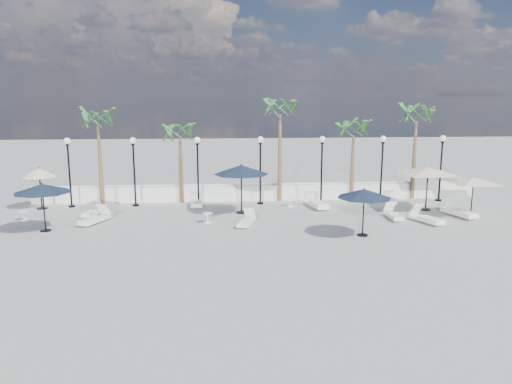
{
  "coord_description": "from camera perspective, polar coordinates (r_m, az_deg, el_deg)",
  "views": [
    {
      "loc": [
        -2.38,
        -21.18,
        6.12
      ],
      "look_at": [
        -0.56,
        2.39,
        1.5
      ],
      "focal_mm": 35.0,
      "sensor_mm": 36.0,
      "label": 1
    }
  ],
  "objects": [
    {
      "name": "parasol_cream_sq_a",
      "position": [
        28.07,
        19.09,
        2.66
      ],
      "size": [
        5.1,
        5.1,
        2.5
      ],
      "color": "black",
      "rests_on": "ground"
    },
    {
      "name": "lamppost_5",
      "position": [
        29.45,
        14.22,
        3.64
      ],
      "size": [
        0.36,
        0.36,
        3.84
      ],
      "color": "black",
      "rests_on": "ground"
    },
    {
      "name": "palm_1",
      "position": [
        28.66,
        -8.69,
        6.2
      ],
      "size": [
        2.6,
        2.6,
        4.7
      ],
      "color": "brown",
      "rests_on": "ground"
    },
    {
      "name": "lamppost_3",
      "position": [
        28.02,
        0.5,
        3.62
      ],
      "size": [
        0.36,
        0.36,
        3.84
      ],
      "color": "black",
      "rests_on": "ground"
    },
    {
      "name": "lounger_4",
      "position": [
        27.66,
        6.9,
        -1.23
      ],
      "size": [
        1.14,
        2.27,
        0.81
      ],
      "rotation": [
        0.0,
        0.0,
        0.21
      ],
      "color": "white",
      "rests_on": "ground"
    },
    {
      "name": "ground",
      "position": [
        22.18,
        1.93,
        -4.97
      ],
      "size": [
        100.0,
        100.0,
        0.0
      ],
      "primitive_type": "plane",
      "color": "#9B9B96",
      "rests_on": "ground"
    },
    {
      "name": "side_table_1",
      "position": [
        24.37,
        -5.55,
        -2.84
      ],
      "size": [
        0.5,
        0.5,
        0.48
      ],
      "color": "white",
      "rests_on": "ground"
    },
    {
      "name": "parasol_cream_sq_b",
      "position": [
        27.62,
        23.63,
        1.53
      ],
      "size": [
        4.31,
        4.31,
        2.16
      ],
      "color": "black",
      "rests_on": "ground"
    },
    {
      "name": "palm_2",
      "position": [
        28.73,
        2.78,
        9.04
      ],
      "size": [
        2.6,
        2.6,
        6.1
      ],
      "color": "brown",
      "rests_on": "ground"
    },
    {
      "name": "side_table_2",
      "position": [
        27.85,
        3.97,
        -1.1
      ],
      "size": [
        0.46,
        0.46,
        0.44
      ],
      "color": "white",
      "rests_on": "ground"
    },
    {
      "name": "side_table_0",
      "position": [
        27.23,
        -25.0,
        -2.37
      ],
      "size": [
        0.48,
        0.48,
        0.47
      ],
      "color": "white",
      "rests_on": "ground"
    },
    {
      "name": "lamppost_1",
      "position": [
        28.3,
        -13.79,
        3.37
      ],
      "size": [
        0.36,
        0.36,
        3.84
      ],
      "color": "black",
      "rests_on": "ground"
    },
    {
      "name": "lounger_3",
      "position": [
        28.06,
        -6.92,
        -1.13
      ],
      "size": [
        0.81,
        1.93,
        0.7
      ],
      "rotation": [
        0.0,
        0.0,
        0.11
      ],
      "color": "white",
      "rests_on": "ground"
    },
    {
      "name": "palm_3",
      "position": [
        29.63,
        11.1,
        6.65
      ],
      "size": [
        2.6,
        2.6,
        4.9
      ],
      "color": "brown",
      "rests_on": "ground"
    },
    {
      "name": "parasol_cream_small",
      "position": [
        29.32,
        -23.53,
        1.99
      ],
      "size": [
        1.87,
        1.87,
        2.3
      ],
      "color": "black",
      "rests_on": "ground"
    },
    {
      "name": "balustrade",
      "position": [
        29.33,
        0.32,
        -0.05
      ],
      "size": [
        26.0,
        0.3,
        1.01
      ],
      "color": "white",
      "rests_on": "ground"
    },
    {
      "name": "lounger_0",
      "position": [
        27.0,
        -18.2,
        -2.17
      ],
      "size": [
        0.82,
        1.68,
        0.6
      ],
      "rotation": [
        0.0,
        0.0,
        -0.19
      ],
      "color": "white",
      "rests_on": "ground"
    },
    {
      "name": "lamppost_2",
      "position": [
        27.94,
        -6.69,
        3.52
      ],
      "size": [
        0.36,
        0.36,
        3.84
      ],
      "color": "black",
      "rests_on": "ground"
    },
    {
      "name": "lounger_6",
      "position": [
        27.48,
        22.17,
        -2.09
      ],
      "size": [
        1.27,
        2.15,
        0.77
      ],
      "rotation": [
        0.0,
        0.0,
        0.32
      ],
      "color": "white",
      "rests_on": "ground"
    },
    {
      "name": "parasol_navy_left",
      "position": [
        24.39,
        -23.23,
        0.36
      ],
      "size": [
        2.54,
        2.54,
        2.24
      ],
      "color": "black",
      "rests_on": "ground"
    },
    {
      "name": "palm_0",
      "position": [
        29.29,
        -17.62,
        7.44
      ],
      "size": [
        2.6,
        2.6,
        5.5
      ],
      "color": "brown",
      "rests_on": "ground"
    },
    {
      "name": "lamppost_4",
      "position": [
        28.53,
        7.53,
        3.66
      ],
      "size": [
        0.36,
        0.36,
        3.84
      ],
      "color": "black",
      "rests_on": "ground"
    },
    {
      "name": "lounger_7",
      "position": [
        25.62,
        18.89,
        -2.83
      ],
      "size": [
        1.26,
        1.97,
        0.71
      ],
      "rotation": [
        0.0,
        0.0,
        0.38
      ],
      "color": "white",
      "rests_on": "ground"
    },
    {
      "name": "palm_4",
      "position": [
        30.78,
        17.87,
        7.94
      ],
      "size": [
        2.6,
        2.6,
        5.7
      ],
      "color": "brown",
      "rests_on": "ground"
    },
    {
      "name": "lamppost_0",
      "position": [
        29.08,
        -20.62,
        3.18
      ],
      "size": [
        0.36,
        0.36,
        3.84
      ],
      "color": "black",
      "rests_on": "ground"
    },
    {
      "name": "lounger_8",
      "position": [
        29.65,
        15.05,
        -0.82
      ],
      "size": [
        0.8,
        1.75,
        0.63
      ],
      "rotation": [
        0.0,
        0.0,
        -0.16
      ],
      "color": "white",
      "rests_on": "ground"
    },
    {
      "name": "lounger_1",
      "position": [
        25.37,
        -17.95,
        -2.9
      ],
      "size": [
        1.3,
        1.97,
        0.71
      ],
      "rotation": [
        0.0,
        0.0,
        -0.41
      ],
      "color": "white",
      "rests_on": "ground"
    },
    {
      "name": "parasol_navy_mid",
      "position": [
        25.89,
        -1.69,
        2.54
      ],
      "size": [
        2.9,
        2.9,
        2.6
      ],
      "color": "black",
      "rests_on": "ground"
    },
    {
      "name": "lamppost_6",
      "position": [
        30.75,
        20.43,
        3.59
      ],
      "size": [
        0.36,
        0.36,
        3.84
      ],
      "color": "black",
      "rests_on": "ground"
    },
    {
      "name": "parasol_navy_right",
      "position": [
        22.18,
        12.26,
        -0.19
      ],
      "size": [
        2.4,
        2.4,
        2.15
      ],
      "color": "black",
      "rests_on": "ground"
    },
    {
      "name": "lounger_2",
      "position": [
        23.78,
        -1.11,
        -3.34
      ],
      "size": [
        1.03,
        1.74,
        0.62
      ],
      "rotation": [
        0.0,
        0.0,
        -0.32
      ],
      "color": "white",
      "rests_on": "ground"
    },
    {
      "name": "lounger_5",
      "position": [
        25.92,
        15.44,
        -2.53
      ],
      "size": [
        0.58,
        1.68,
        0.63
      ],
      "rotation": [
        0.0,
        0.0,
        0.02
      ],
      "color": "white",
      "rests_on": "ground"
    }
  ]
}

